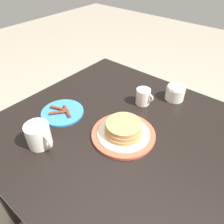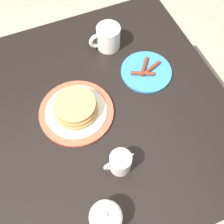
{
  "view_description": "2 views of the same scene",
  "coord_description": "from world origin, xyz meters",
  "px_view_note": "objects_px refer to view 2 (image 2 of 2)",
  "views": [
    {
      "loc": [
        0.34,
        -0.55,
        1.37
      ],
      "look_at": [
        -0.15,
        0.04,
        0.75
      ],
      "focal_mm": 35.0,
      "sensor_mm": 36.0,
      "label": 1
    },
    {
      "loc": [
        0.03,
        0.47,
        1.6
      ],
      "look_at": [
        -0.15,
        0.04,
        0.75
      ],
      "focal_mm": 45.0,
      "sensor_mm": 36.0,
      "label": 2
    }
  ],
  "objects_px": {
    "side_plate_bacon": "(146,71)",
    "sugar_bowl": "(106,218)",
    "pancake_plate": "(76,109)",
    "creamer_pitcher": "(121,162)",
    "coffee_mug": "(108,37)"
  },
  "relations": [
    {
      "from": "side_plate_bacon",
      "to": "sugar_bowl",
      "type": "bearing_deg",
      "value": 51.88
    },
    {
      "from": "pancake_plate",
      "to": "side_plate_bacon",
      "type": "xyz_separation_m",
      "value": [
        -0.31,
        -0.07,
        -0.02
      ]
    },
    {
      "from": "side_plate_bacon",
      "to": "creamer_pitcher",
      "type": "distance_m",
      "value": 0.39
    },
    {
      "from": "pancake_plate",
      "to": "coffee_mug",
      "type": "relative_size",
      "value": 2.06
    },
    {
      "from": "side_plate_bacon",
      "to": "sugar_bowl",
      "type": "relative_size",
      "value": 2.04
    },
    {
      "from": "pancake_plate",
      "to": "sugar_bowl",
      "type": "bearing_deg",
      "value": 84.08
    },
    {
      "from": "pancake_plate",
      "to": "creamer_pitcher",
      "type": "relative_size",
      "value": 2.53
    },
    {
      "from": "coffee_mug",
      "to": "creamer_pitcher",
      "type": "relative_size",
      "value": 1.23
    },
    {
      "from": "creamer_pitcher",
      "to": "sugar_bowl",
      "type": "xyz_separation_m",
      "value": [
        0.1,
        0.13,
        0.0
      ]
    },
    {
      "from": "pancake_plate",
      "to": "side_plate_bacon",
      "type": "relative_size",
      "value": 1.35
    },
    {
      "from": "creamer_pitcher",
      "to": "sugar_bowl",
      "type": "height_order",
      "value": "sugar_bowl"
    },
    {
      "from": "pancake_plate",
      "to": "coffee_mug",
      "type": "xyz_separation_m",
      "value": [
        -0.22,
        -0.25,
        0.02
      ]
    },
    {
      "from": "side_plate_bacon",
      "to": "coffee_mug",
      "type": "distance_m",
      "value": 0.21
    },
    {
      "from": "creamer_pitcher",
      "to": "coffee_mug",
      "type": "bearing_deg",
      "value": -107.67
    },
    {
      "from": "creamer_pitcher",
      "to": "sugar_bowl",
      "type": "relative_size",
      "value": 1.08
    }
  ]
}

